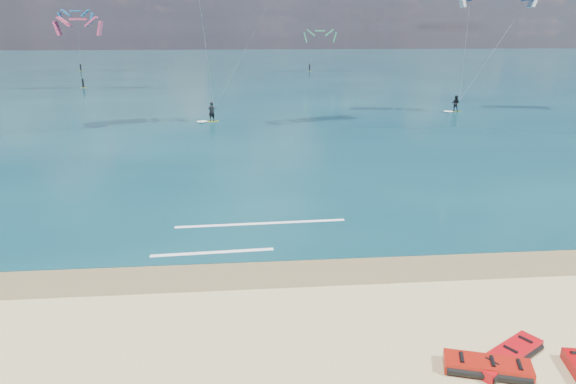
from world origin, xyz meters
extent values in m
plane|color=tan|center=(0.00, 40.00, 0.00)|extent=(320.00, 320.00, 0.00)
cube|color=brown|center=(0.00, 3.00, 0.00)|extent=(320.00, 2.40, 0.01)
cube|color=#0B313E|center=(0.00, 104.00, 0.02)|extent=(320.00, 200.00, 0.04)
cube|color=#C1F01C|center=(-4.90, 35.96, 0.07)|extent=(1.47, 0.87, 0.06)
imported|color=black|center=(-4.90, 35.96, 1.02)|extent=(0.81, 0.72, 1.86)
cylinder|color=black|center=(-4.59, 35.65, 1.29)|extent=(0.55, 0.23, 0.04)
cube|color=#B9DD21|center=(21.34, 39.90, 0.07)|extent=(1.34, 0.41, 0.06)
imported|color=black|center=(21.34, 39.90, 0.94)|extent=(1.04, 0.99, 1.70)
cylinder|color=black|center=(21.64, 39.60, 1.23)|extent=(0.54, 0.04, 0.04)
cube|color=white|center=(-3.28, 5.00, 0.04)|extent=(5.05, 0.51, 0.01)
cube|color=white|center=(-1.16, 8.10, 0.04)|extent=(8.02, 0.53, 0.01)
camera|label=1|loc=(-1.90, -14.52, 8.89)|focal=32.00mm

